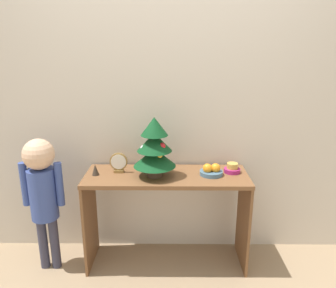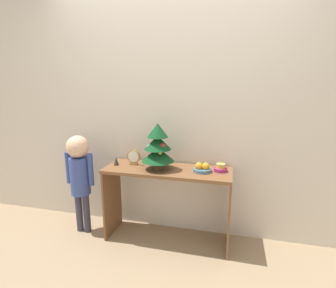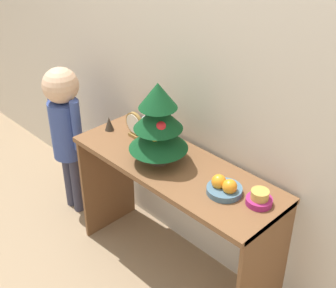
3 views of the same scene
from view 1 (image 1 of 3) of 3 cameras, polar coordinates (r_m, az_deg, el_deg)
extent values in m
plane|color=#997F60|center=(2.64, -0.30, -22.42)|extent=(12.00, 12.00, 0.00)
cube|color=beige|center=(2.57, -0.21, 7.32)|extent=(7.00, 0.05, 2.50)
cube|color=brown|center=(2.45, -0.26, -5.65)|extent=(1.22, 0.43, 0.03)
cube|color=brown|center=(2.68, -13.44, -12.60)|extent=(0.02, 0.40, 0.75)
cube|color=brown|center=(2.67, 13.01, -12.71)|extent=(0.02, 0.40, 0.75)
cylinder|color=#4C3828|center=(2.41, -2.31, -5.07)|extent=(0.11, 0.11, 0.05)
cylinder|color=brown|center=(2.39, -2.33, -4.07)|extent=(0.02, 0.02, 0.04)
cone|color=#0F421E|center=(2.37, -2.35, -2.31)|extent=(0.31, 0.31, 0.13)
cone|color=#0F421E|center=(2.33, -2.38, 0.36)|extent=(0.25, 0.25, 0.13)
cone|color=#0F421E|center=(2.30, -2.41, 3.11)|extent=(0.20, 0.20, 0.13)
sphere|color=red|center=(2.31, -1.10, -0.42)|extent=(0.06, 0.06, 0.06)
sphere|color=red|center=(2.42, -2.60, -0.65)|extent=(0.05, 0.05, 0.05)
sphere|color=gold|center=(2.29, -1.41, -1.98)|extent=(0.04, 0.04, 0.04)
sphere|color=red|center=(2.28, -3.00, 1.46)|extent=(0.04, 0.04, 0.04)
sphere|color=gold|center=(2.34, -2.43, 2.87)|extent=(0.04, 0.04, 0.04)
sphere|color=silver|center=(2.34, -4.33, -0.75)|extent=(0.04, 0.04, 0.04)
cylinder|color=#476B84|center=(2.46, 7.53, -4.99)|extent=(0.17, 0.17, 0.03)
sphere|color=orange|center=(2.45, 8.30, -4.16)|extent=(0.07, 0.07, 0.07)
sphere|color=orange|center=(2.43, 6.89, -4.22)|extent=(0.07, 0.07, 0.07)
cylinder|color=#9E2366|center=(2.53, 11.10, -4.53)|extent=(0.12, 0.12, 0.03)
cylinder|color=gold|center=(2.52, 11.15, -3.75)|extent=(0.08, 0.08, 0.04)
cube|color=olive|center=(2.51, -8.52, -4.68)|extent=(0.07, 0.04, 0.02)
cylinder|color=olive|center=(2.49, -8.60, -3.03)|extent=(0.13, 0.02, 0.13)
cylinder|color=white|center=(2.48, -8.63, -3.10)|extent=(0.11, 0.00, 0.11)
cone|color=#382D23|center=(2.48, -12.55, -4.39)|extent=(0.05, 0.05, 0.08)
cylinder|color=#38384C|center=(2.81, -20.92, -15.71)|extent=(0.07, 0.07, 0.43)
cylinder|color=#38384C|center=(2.78, -19.13, -15.89)|extent=(0.07, 0.07, 0.43)
cylinder|color=#384C93|center=(2.60, -20.92, -8.12)|extent=(0.20, 0.20, 0.39)
sphere|color=#E0B28E|center=(2.50, -21.63, -1.68)|extent=(0.22, 0.22, 0.22)
cylinder|color=#384C93|center=(2.62, -23.70, -6.41)|extent=(0.06, 0.06, 0.33)
cylinder|color=#384C93|center=(2.53, -18.39, -6.66)|extent=(0.06, 0.06, 0.33)
camera|label=2|loc=(0.58, 91.40, -12.36)|focal=28.00mm
camera|label=3|loc=(1.68, 64.18, 22.73)|focal=50.00mm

